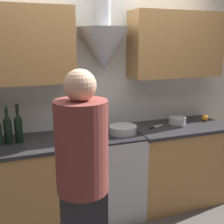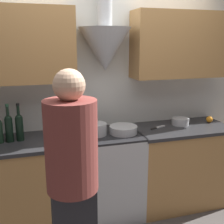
# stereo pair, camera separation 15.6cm
# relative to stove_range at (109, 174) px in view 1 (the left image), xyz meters

# --- Properties ---
(wall_back) EXTENTS (8.40, 0.53, 2.60)m
(wall_back) POSITION_rel_stove_range_xyz_m (-0.02, 0.27, 1.00)
(wall_back) COLOR silver
(wall_back) RESTS_ON ground_plane
(counter_left) EXTENTS (1.22, 0.62, 0.92)m
(counter_left) POSITION_rel_stove_range_xyz_m (-0.91, -0.00, -0.00)
(counter_left) COLOR #B27F47
(counter_left) RESTS_ON ground_plane
(counter_right) EXTENTS (1.08, 0.62, 0.92)m
(counter_right) POSITION_rel_stove_range_xyz_m (0.84, -0.00, -0.00)
(counter_right) COLOR #B27F47
(counter_right) RESTS_ON ground_plane
(stove_range) EXTENTS (0.62, 0.60, 0.92)m
(stove_range) POSITION_rel_stove_range_xyz_m (0.00, 0.00, 0.00)
(stove_range) COLOR #B7BABC
(stove_range) RESTS_ON ground_plane
(wine_bottle_5) EXTENTS (0.07, 0.07, 0.36)m
(wine_bottle_5) POSITION_rel_stove_range_xyz_m (-0.97, 0.03, 0.60)
(wine_bottle_5) COLOR black
(wine_bottle_5) RESTS_ON counter_left
(wine_bottle_6) EXTENTS (0.07, 0.07, 0.36)m
(wine_bottle_6) POSITION_rel_stove_range_xyz_m (-0.87, 0.04, 0.60)
(wine_bottle_6) COLOR black
(wine_bottle_6) RESTS_ON counter_left
(stock_pot) EXTENTS (0.21, 0.21, 0.12)m
(stock_pot) POSITION_rel_stove_range_xyz_m (-0.14, -0.02, 0.52)
(stock_pot) COLOR #B7BABC
(stock_pot) RESTS_ON stove_range
(mixing_bowl) EXTENTS (0.29, 0.29, 0.08)m
(mixing_bowl) POSITION_rel_stove_range_xyz_m (0.14, -0.04, 0.49)
(mixing_bowl) COLOR #B7BABC
(mixing_bowl) RESTS_ON stove_range
(orange_fruit) EXTENTS (0.08, 0.08, 0.08)m
(orange_fruit) POSITION_rel_stove_range_xyz_m (1.23, 0.05, 0.49)
(orange_fruit) COLOR orange
(orange_fruit) RESTS_ON counter_right
(saucepan) EXTENTS (0.19, 0.19, 0.08)m
(saucepan) POSITION_rel_stove_range_xyz_m (0.86, 0.07, 0.49)
(saucepan) COLOR #B7BABC
(saucepan) RESTS_ON counter_right
(chefs_knife) EXTENTS (0.21, 0.11, 0.01)m
(chefs_knife) POSITION_rel_stove_range_xyz_m (0.57, 0.03, 0.46)
(chefs_knife) COLOR silver
(chefs_knife) RESTS_ON counter_right
(person_foreground_left) EXTENTS (0.32, 0.32, 1.69)m
(person_foreground_left) POSITION_rel_stove_range_xyz_m (-0.54, -1.06, 0.47)
(person_foreground_left) COLOR #28282D
(person_foreground_left) RESTS_ON ground_plane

